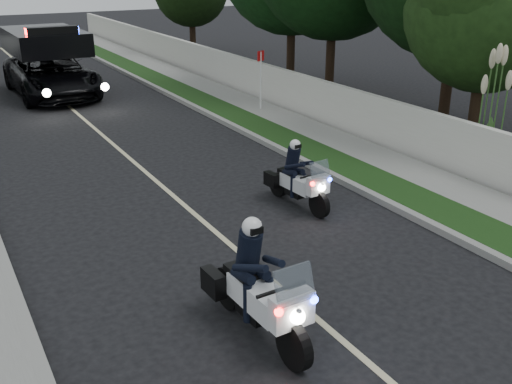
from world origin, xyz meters
TOP-DOWN VIEW (x-y plane):
  - ground at (0.00, 0.00)m, footprint 120.00×120.00m
  - curb_right at (4.10, 10.00)m, footprint 0.20×60.00m
  - grass_verge at (4.80, 10.00)m, footprint 1.20×60.00m
  - sidewalk_right at (6.10, 10.00)m, footprint 1.40×60.00m
  - property_wall at (7.10, 10.00)m, footprint 0.22×60.00m
  - lane_marking at (0.00, 10.00)m, footprint 0.12×50.00m
  - police_moto_left at (-1.02, -0.28)m, footprint 0.88×2.27m
  - police_moto_right at (2.28, 3.67)m, footprint 0.80×1.91m
  - police_suv at (-0.09, 18.69)m, footprint 3.08×6.48m
  - sign_post at (6.00, 11.84)m, footprint 0.48×0.48m
  - pampas_far at (7.60, 2.87)m, footprint 1.57×1.57m
  - tree_right_a at (10.18, 6.84)m, footprint 7.49×7.49m
  - tree_right_b at (9.41, 4.92)m, footprint 6.32×6.32m
  - tree_right_c at (9.73, 12.68)m, footprint 7.77×7.77m
  - tree_right_d at (9.50, 15.28)m, footprint 8.05×8.05m
  - tree_right_e at (9.76, 26.52)m, footprint 5.32×5.32m

SIDE VIEW (x-z plane):
  - ground at x=0.00m, z-range 0.00..0.00m
  - police_moto_left at x=-1.02m, z-range -0.95..0.95m
  - police_moto_right at x=2.28m, z-range -0.79..0.79m
  - police_suv at x=-0.09m, z-range -1.56..1.56m
  - sign_post at x=6.00m, z-range -1.18..1.18m
  - pampas_far at x=7.60m, z-range -1.84..1.84m
  - tree_right_a at x=10.18m, z-range -5.22..5.22m
  - tree_right_b at x=9.41m, z-range -3.98..3.98m
  - tree_right_c at x=9.73m, z-range -5.36..5.36m
  - tree_right_d at x=9.50m, z-range -5.22..5.22m
  - tree_right_e at x=9.76m, z-range -3.64..3.64m
  - lane_marking at x=0.00m, z-range 0.00..0.01m
  - curb_right at x=4.10m, z-range 0.00..0.15m
  - grass_verge at x=4.80m, z-range 0.00..0.16m
  - sidewalk_right at x=6.10m, z-range 0.00..0.16m
  - property_wall at x=7.10m, z-range 0.00..1.50m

